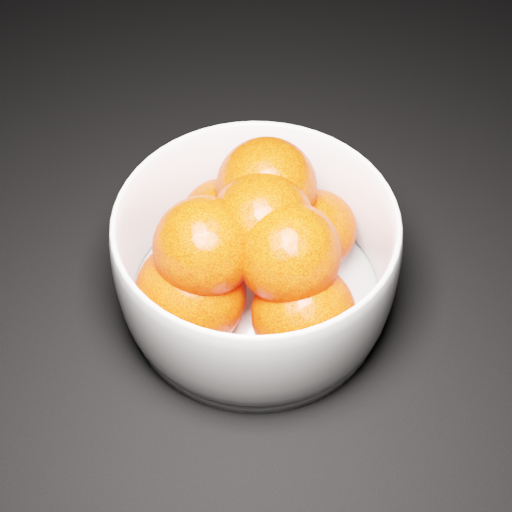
# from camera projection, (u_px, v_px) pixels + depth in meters

# --- Properties ---
(bowl) EXTENTS (0.23, 0.23, 0.11)m
(bowl) POSITION_uv_depth(u_px,v_px,m) (256.00, 260.00, 0.59)
(bowl) COLOR silver
(bowl) RESTS_ON ground
(orange_pile) EXTENTS (0.18, 0.17, 0.13)m
(orange_pile) POSITION_uv_depth(u_px,v_px,m) (253.00, 249.00, 0.57)
(orange_pile) COLOR red
(orange_pile) RESTS_ON bowl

